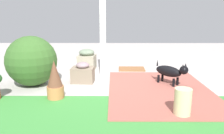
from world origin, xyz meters
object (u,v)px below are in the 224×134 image
at_px(porch_pillar, 103,30).
at_px(round_shrub, 32,61).
at_px(stone_planter_nearest, 87,60).
at_px(terracotta_pot_spiky, 55,80).
at_px(dog, 171,71).
at_px(stone_planter_mid, 83,73).
at_px(ceramic_urn, 183,102).
at_px(terracotta_pot_tall, 44,62).
at_px(doormat, 132,69).

xyz_separation_m(porch_pillar, round_shrub, (1.33, 0.45, -0.55)).
distance_m(stone_planter_nearest, terracotta_pot_spiky, 1.96).
bearing_deg(porch_pillar, round_shrub, 18.82).
bearing_deg(round_shrub, dog, 179.94).
relative_size(stone_planter_mid, terracotta_pot_spiky, 0.73).
distance_m(porch_pillar, ceramic_urn, 2.24).
relative_size(terracotta_pot_tall, ceramic_urn, 1.66).
xyz_separation_m(round_shrub, ceramic_urn, (-2.46, 1.30, -0.28)).
height_order(terracotta_pot_tall, terracotta_pot_spiky, terracotta_pot_spiky).
bearing_deg(doormat, ceramic_urn, 100.44).
distance_m(dog, ceramic_urn, 1.31).
distance_m(stone_planter_mid, terracotta_pot_tall, 1.41).
xyz_separation_m(dog, doormat, (0.63, -1.23, -0.26)).
bearing_deg(terracotta_pot_spiky, stone_planter_nearest, -98.41).
distance_m(terracotta_pot_tall, terracotta_pot_spiky, 1.94).
xyz_separation_m(porch_pillar, stone_planter_mid, (0.40, 0.26, -0.83)).
height_order(stone_planter_nearest, doormat, stone_planter_nearest).
height_order(porch_pillar, stone_planter_nearest, porch_pillar).
distance_m(stone_planter_nearest, doormat, 1.13).
distance_m(porch_pillar, terracotta_pot_tall, 1.79).
xyz_separation_m(stone_planter_nearest, doormat, (-1.10, 0.03, -0.23)).
distance_m(round_shrub, doormat, 2.38).
bearing_deg(round_shrub, porch_pillar, -161.18).
xyz_separation_m(stone_planter_nearest, stone_planter_mid, (-0.04, 1.07, -0.06)).
height_order(terracotta_pot_spiky, doormat, terracotta_pot_spiky).
bearing_deg(terracotta_pot_tall, terracotta_pot_spiky, 112.11).
relative_size(terracotta_pot_spiky, ceramic_urn, 1.66).
height_order(porch_pillar, stone_planter_mid, porch_pillar).
relative_size(round_shrub, doormat, 1.49).
distance_m(round_shrub, ceramic_urn, 2.80).
distance_m(terracotta_pot_tall, dog, 2.97).
xyz_separation_m(terracotta_pot_tall, dog, (-2.75, 1.12, 0.05)).
bearing_deg(doormat, round_shrub, 31.61).
height_order(dog, doormat, dog).
bearing_deg(round_shrub, doormat, -148.39).
bearing_deg(doormat, porch_pillar, 49.33).
bearing_deg(stone_planter_mid, terracotta_pot_spiky, 69.31).
height_order(stone_planter_mid, round_shrub, round_shrub).
bearing_deg(doormat, dog, 117.12).
relative_size(stone_planter_nearest, stone_planter_mid, 1.10).
distance_m(porch_pillar, stone_planter_mid, 0.96).
bearing_deg(terracotta_pot_tall, stone_planter_nearest, -172.26).
xyz_separation_m(round_shrub, terracotta_pot_tall, (0.13, -1.12, -0.25)).
relative_size(stone_planter_nearest, terracotta_pot_spiky, 0.81).
distance_m(terracotta_pot_tall, ceramic_urn, 3.54).
height_order(terracotta_pot_tall, dog, terracotta_pot_tall).
relative_size(stone_planter_mid, dog, 0.78).
xyz_separation_m(stone_planter_mid, terracotta_pot_spiky, (0.33, 0.87, 0.11)).
distance_m(round_shrub, dog, 2.63).
height_order(porch_pillar, round_shrub, porch_pillar).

